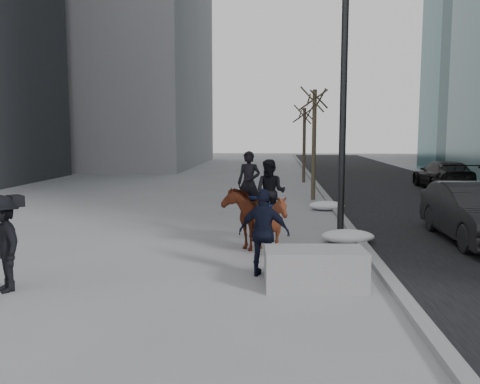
# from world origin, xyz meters

# --- Properties ---
(ground) EXTENTS (120.00, 120.00, 0.00)m
(ground) POSITION_xyz_m (0.00, 0.00, 0.00)
(ground) COLOR gray
(ground) RESTS_ON ground
(road) EXTENTS (8.00, 90.00, 0.01)m
(road) POSITION_xyz_m (7.00, 10.00, 0.01)
(road) COLOR black
(road) RESTS_ON ground
(curb) EXTENTS (0.25, 90.00, 0.12)m
(curb) POSITION_xyz_m (3.00, 10.00, 0.06)
(curb) COLOR gray
(curb) RESTS_ON ground
(planter) EXTENTS (1.89, 1.03, 0.73)m
(planter) POSITION_xyz_m (1.55, -1.13, 0.37)
(planter) COLOR gray
(planter) RESTS_ON ground
(car_near) EXTENTS (1.65, 4.70, 1.55)m
(car_near) POSITION_xyz_m (6.05, 3.16, 0.77)
(car_near) COLOR black
(car_near) RESTS_ON ground
(car_far) EXTENTS (2.04, 4.98, 1.44)m
(car_far) POSITION_xyz_m (9.24, 15.87, 0.72)
(car_far) COLOR black
(car_far) RESTS_ON ground
(tree_near) EXTENTS (1.20, 1.20, 5.15)m
(tree_near) POSITION_xyz_m (2.40, 11.29, 2.57)
(tree_near) COLOR #3B3123
(tree_near) RESTS_ON ground
(tree_far) EXTENTS (1.20, 1.20, 4.72)m
(tree_far) POSITION_xyz_m (2.40, 18.96, 2.36)
(tree_far) COLOR #392B21
(tree_far) RESTS_ON ground
(mounted_left) EXTENTS (1.27, 2.00, 2.39)m
(mounted_left) POSITION_xyz_m (0.13, 2.35, 0.89)
(mounted_left) COLOR #4B210F
(mounted_left) RESTS_ON ground
(mounted_right) EXTENTS (1.51, 1.61, 2.23)m
(mounted_right) POSITION_xyz_m (0.69, 1.37, 0.90)
(mounted_right) COLOR #4B210F
(mounted_right) RESTS_ON ground
(feeder) EXTENTS (1.09, 0.95, 1.75)m
(feeder) POSITION_xyz_m (0.60, -0.41, 0.88)
(feeder) COLOR black
(feeder) RESTS_ON ground
(camera_crew) EXTENTS (1.27, 1.26, 1.75)m
(camera_crew) POSITION_xyz_m (-4.06, -1.73, 0.89)
(camera_crew) COLOR black
(camera_crew) RESTS_ON ground
(lamppost) EXTENTS (0.25, 0.92, 9.09)m
(lamppost) POSITION_xyz_m (2.60, 3.64, 4.99)
(lamppost) COLOR black
(lamppost) RESTS_ON ground
(snow_piles) EXTENTS (1.36, 6.46, 0.35)m
(snow_piles) POSITION_xyz_m (2.70, 5.48, 0.17)
(snow_piles) COLOR white
(snow_piles) RESTS_ON ground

